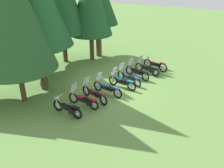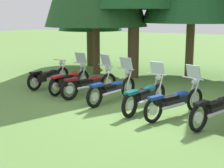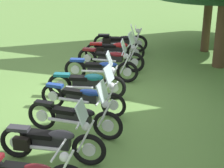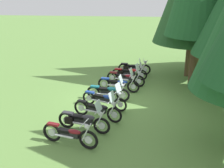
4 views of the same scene
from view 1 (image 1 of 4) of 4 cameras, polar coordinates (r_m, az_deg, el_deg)
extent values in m
plane|color=#608C42|center=(16.69, 1.73, -0.95)|extent=(80.00, 80.00, 0.00)
torus|color=black|center=(14.28, -12.61, -4.97)|extent=(0.17, 0.69, 0.68)
cylinder|color=silver|center=(14.28, -12.61, -4.97)|extent=(0.07, 0.26, 0.26)
torus|color=black|center=(13.39, -8.20, -6.81)|extent=(0.17, 0.69, 0.68)
cylinder|color=silver|center=(13.39, -8.20, -6.81)|extent=(0.07, 0.26, 0.26)
cube|color=black|center=(13.78, -10.51, -5.54)|extent=(0.30, 0.74, 0.21)
ellipsoid|color=black|center=(13.84, -11.16, -4.83)|extent=(0.34, 0.54, 0.16)
cube|color=black|center=(13.60, -9.93, -5.43)|extent=(0.31, 0.50, 0.10)
cube|color=black|center=(13.27, -8.55, -5.55)|extent=(0.25, 0.46, 0.08)
cylinder|color=silver|center=(14.05, -12.80, -4.14)|extent=(0.08, 0.34, 0.65)
cylinder|color=silver|center=(14.15, -12.30, -3.86)|extent=(0.08, 0.34, 0.65)
cylinder|color=silver|center=(13.89, -12.45, -2.88)|extent=(0.67, 0.10, 0.04)
sphere|color=silver|center=(14.00, -12.66, -3.22)|extent=(0.19, 0.19, 0.17)
cylinder|color=silver|center=(13.80, -9.59, -5.74)|extent=(0.15, 0.72, 0.08)
cube|color=black|center=(13.34, -9.40, -6.52)|extent=(0.17, 0.33, 0.26)
cube|color=black|center=(13.56, -8.36, -5.85)|extent=(0.17, 0.33, 0.26)
torus|color=black|center=(14.91, -9.08, -3.29)|extent=(0.13, 0.68, 0.67)
cylinder|color=silver|center=(14.91, -9.08, -3.29)|extent=(0.06, 0.26, 0.26)
torus|color=black|center=(14.08, -4.33, -4.88)|extent=(0.13, 0.68, 0.67)
cylinder|color=silver|center=(14.08, -4.33, -4.88)|extent=(0.06, 0.26, 0.26)
cube|color=black|center=(14.42, -6.80, -3.67)|extent=(0.24, 0.76, 0.25)
ellipsoid|color=#B21919|center=(14.47, -7.48, -2.92)|extent=(0.28, 0.55, 0.20)
cube|color=black|center=(14.25, -6.16, -3.45)|extent=(0.26, 0.51, 0.10)
cube|color=#B21919|center=(13.96, -4.64, -3.66)|extent=(0.21, 0.45, 0.08)
cylinder|color=silver|center=(14.69, -9.16, -2.45)|extent=(0.06, 0.34, 0.65)
cylinder|color=silver|center=(14.79, -8.79, -2.22)|extent=(0.06, 0.34, 0.65)
cylinder|color=silver|center=(14.53, -8.82, -1.24)|extent=(0.61, 0.07, 0.04)
sphere|color=silver|center=(14.64, -9.06, -1.57)|extent=(0.18, 0.18, 0.17)
cylinder|color=silver|center=(14.46, -5.95, -3.96)|extent=(0.12, 0.75, 0.08)
cube|color=silver|center=(14.47, -8.93, -0.58)|extent=(0.45, 0.18, 0.39)
cube|color=black|center=(14.02, -5.39, -4.59)|extent=(0.16, 0.33, 0.26)
cube|color=black|center=(14.24, -4.62, -4.04)|extent=(0.16, 0.33, 0.26)
torus|color=black|center=(15.66, -6.09, -1.58)|extent=(0.32, 0.69, 0.69)
cylinder|color=silver|center=(15.66, -6.09, -1.58)|extent=(0.13, 0.27, 0.26)
torus|color=black|center=(14.51, -2.03, -3.77)|extent=(0.32, 0.69, 0.69)
cylinder|color=silver|center=(14.51, -2.03, -3.77)|extent=(0.13, 0.27, 0.26)
cube|color=black|center=(15.03, -4.15, -2.32)|extent=(0.45, 0.85, 0.21)
ellipsoid|color=maroon|center=(15.12, -4.72, -1.58)|extent=(0.42, 0.64, 0.17)
cube|color=black|center=(14.82, -3.60, -2.28)|extent=(0.39, 0.60, 0.10)
cube|color=maroon|center=(14.41, -2.27, -2.54)|extent=(0.31, 0.48, 0.08)
cylinder|color=silver|center=(15.44, -6.22, -0.76)|extent=(0.15, 0.33, 0.65)
cylinder|color=silver|center=(15.52, -5.79, -0.59)|extent=(0.15, 0.33, 0.65)
cylinder|color=silver|center=(15.28, -5.88, 0.36)|extent=(0.70, 0.26, 0.04)
sphere|color=silver|center=(15.39, -6.06, 0.06)|extent=(0.21, 0.21, 0.17)
cylinder|color=silver|center=(15.01, -3.33, -2.66)|extent=(0.33, 0.81, 0.08)
cube|color=silver|center=(15.21, -5.95, 1.00)|extent=(0.47, 0.28, 0.39)
torus|color=black|center=(16.20, -3.35, -0.50)|extent=(0.22, 0.70, 0.69)
cylinder|color=silver|center=(16.20, -3.35, -0.50)|extent=(0.09, 0.27, 0.27)
torus|color=black|center=(15.27, 1.32, -2.19)|extent=(0.22, 0.70, 0.69)
cylinder|color=silver|center=(15.27, 1.32, -2.19)|extent=(0.09, 0.27, 0.27)
cube|color=black|center=(15.68, -1.09, -1.02)|extent=(0.35, 0.84, 0.21)
ellipsoid|color=navy|center=(15.75, -1.73, -0.38)|extent=(0.36, 0.62, 0.16)
cube|color=black|center=(15.50, -0.44, -0.93)|extent=(0.34, 0.58, 0.10)
cube|color=navy|center=(15.16, 1.10, -1.01)|extent=(0.27, 0.47, 0.08)
cylinder|color=silver|center=(15.98, -3.41, 0.30)|extent=(0.10, 0.34, 0.65)
cylinder|color=silver|center=(16.09, -3.03, 0.49)|extent=(0.10, 0.34, 0.65)
cylinder|color=silver|center=(15.84, -3.03, 1.42)|extent=(0.64, 0.15, 0.04)
sphere|color=silver|center=(15.95, -3.26, 1.11)|extent=(0.20, 0.20, 0.17)
cylinder|color=silver|center=(15.70, -0.26, -1.27)|extent=(0.22, 0.82, 0.08)
cube|color=silver|center=(15.78, -3.10, 2.04)|extent=(0.46, 0.23, 0.39)
torus|color=black|center=(16.97, 0.22, 0.82)|extent=(0.20, 0.70, 0.70)
cylinder|color=silver|center=(16.97, 0.22, 0.82)|extent=(0.09, 0.27, 0.26)
torus|color=black|center=(16.20, 4.61, -0.53)|extent=(0.20, 0.70, 0.70)
cylinder|color=silver|center=(16.20, 4.61, -0.53)|extent=(0.09, 0.27, 0.26)
cube|color=black|center=(16.52, 2.37, 0.53)|extent=(0.33, 0.78, 0.27)
ellipsoid|color=#14606B|center=(16.56, 1.78, 1.22)|extent=(0.36, 0.58, 0.21)
cube|color=black|center=(16.36, 2.99, 0.76)|extent=(0.33, 0.54, 0.10)
cube|color=#14606B|center=(16.10, 4.41, 0.58)|extent=(0.27, 0.47, 0.08)
cylinder|color=silver|center=(16.75, 0.22, 1.59)|extent=(0.09, 0.34, 0.65)
cylinder|color=silver|center=(16.88, 0.56, 1.78)|extent=(0.09, 0.34, 0.65)
cylinder|color=silver|center=(16.64, 0.62, 2.69)|extent=(0.63, 0.12, 0.04)
sphere|color=silver|center=(16.73, 0.36, 2.38)|extent=(0.19, 0.19, 0.17)
cylinder|color=silver|center=(16.58, 3.13, 0.24)|extent=(0.19, 0.76, 0.08)
cube|color=silver|center=(16.58, 0.56, 3.28)|extent=(0.46, 0.21, 0.39)
torus|color=black|center=(17.86, 2.07, 2.06)|extent=(0.33, 0.65, 0.67)
cylinder|color=silver|center=(17.86, 2.07, 2.06)|extent=(0.14, 0.26, 0.26)
torus|color=black|center=(16.76, 5.96, 0.29)|extent=(0.33, 0.65, 0.67)
cylinder|color=silver|center=(16.76, 5.96, 0.29)|extent=(0.14, 0.26, 0.26)
cube|color=black|center=(17.26, 3.97, 1.53)|extent=(0.47, 0.84, 0.24)
ellipsoid|color=navy|center=(17.35, 3.45, 2.21)|extent=(0.42, 0.64, 0.19)
cube|color=black|center=(17.06, 4.52, 1.64)|extent=(0.40, 0.60, 0.10)
cube|color=navy|center=(16.68, 5.82, 1.37)|extent=(0.31, 0.47, 0.08)
cylinder|color=silver|center=(17.66, 2.06, 2.83)|extent=(0.16, 0.33, 0.65)
cylinder|color=silver|center=(17.74, 2.38, 2.94)|extent=(0.16, 0.33, 0.65)
cylinder|color=silver|center=(17.52, 2.41, 3.83)|extent=(0.69, 0.30, 0.04)
sphere|color=silver|center=(17.62, 2.21, 3.55)|extent=(0.22, 0.22, 0.17)
cylinder|color=silver|center=(17.24, 4.65, 1.17)|extent=(0.38, 0.81, 0.08)
cube|color=silver|center=(17.47, 2.38, 4.39)|extent=(0.47, 0.30, 0.39)
torus|color=black|center=(18.71, 4.06, 3.21)|extent=(0.33, 0.69, 0.70)
cylinder|color=silver|center=(18.71, 4.06, 3.21)|extent=(0.14, 0.27, 0.27)
torus|color=black|center=(17.72, 7.82, 1.70)|extent=(0.33, 0.69, 0.70)
cylinder|color=silver|center=(17.72, 7.82, 1.70)|extent=(0.14, 0.27, 0.27)
cube|color=black|center=(18.17, 5.90, 2.78)|extent=(0.45, 0.82, 0.23)
ellipsoid|color=black|center=(18.25, 5.40, 3.40)|extent=(0.42, 0.62, 0.18)
cube|color=black|center=(17.99, 6.44, 2.91)|extent=(0.39, 0.58, 0.10)
cube|color=black|center=(17.64, 7.68, 2.77)|extent=(0.31, 0.47, 0.08)
cylinder|color=silver|center=(18.52, 4.06, 3.95)|extent=(0.15, 0.33, 0.65)
cylinder|color=silver|center=(18.61, 4.37, 4.06)|extent=(0.15, 0.33, 0.65)
cylinder|color=silver|center=(18.39, 4.43, 4.91)|extent=(0.69, 0.28, 0.04)
sphere|color=silver|center=(18.49, 4.22, 4.64)|extent=(0.22, 0.22, 0.17)
cylinder|color=silver|center=(18.17, 6.56, 2.47)|extent=(0.35, 0.78, 0.08)
cube|color=silver|center=(18.34, 4.40, 5.46)|extent=(0.47, 0.29, 0.39)
torus|color=black|center=(19.41, 6.33, 3.95)|extent=(0.25, 0.71, 0.70)
cylinder|color=silver|center=(19.41, 6.33, 3.95)|extent=(0.11, 0.27, 0.27)
torus|color=black|center=(18.66, 10.15, 2.79)|extent=(0.25, 0.71, 0.70)
cylinder|color=silver|center=(18.66, 10.15, 2.79)|extent=(0.11, 0.27, 0.27)
cube|color=black|center=(18.98, 8.23, 3.70)|extent=(0.38, 0.78, 0.26)
ellipsoid|color=#2D2D33|center=(19.03, 7.73, 4.30)|extent=(0.38, 0.58, 0.20)
cube|color=black|center=(18.83, 8.78, 3.90)|extent=(0.36, 0.55, 0.10)
cube|color=#2D2D33|center=(18.58, 10.02, 3.79)|extent=(0.29, 0.47, 0.08)
cylinder|color=silver|center=(19.21, 6.38, 4.67)|extent=(0.12, 0.34, 0.65)
cylinder|color=silver|center=(19.34, 6.66, 4.79)|extent=(0.12, 0.34, 0.65)
cylinder|color=silver|center=(19.11, 6.77, 5.62)|extent=(0.65, 0.18, 0.04)
sphere|color=silver|center=(19.20, 6.53, 5.34)|extent=(0.20, 0.20, 0.17)
cylinder|color=silver|center=(19.04, 8.86, 3.43)|extent=(0.24, 0.75, 0.08)
cube|color=silver|center=(19.06, 6.75, 6.14)|extent=(0.46, 0.25, 0.39)
cube|color=black|center=(18.58, 9.37, 3.08)|extent=(0.21, 0.34, 0.26)
cube|color=black|center=(18.86, 9.93, 3.38)|extent=(0.21, 0.34, 0.26)
torus|color=black|center=(20.24, 8.36, 4.82)|extent=(0.29, 0.75, 0.75)
cylinder|color=silver|center=(20.24, 8.36, 4.82)|extent=(0.12, 0.29, 0.29)
torus|color=black|center=(19.51, 11.90, 3.73)|extent=(0.29, 0.75, 0.75)
cylinder|color=silver|center=(19.51, 11.90, 3.73)|extent=(0.12, 0.29, 0.29)
cube|color=black|center=(19.84, 10.12, 4.53)|extent=(0.36, 0.75, 0.20)
ellipsoid|color=maroon|center=(19.90, 9.66, 5.00)|extent=(0.35, 0.56, 0.15)
cube|color=black|center=(19.70, 10.63, 4.62)|extent=(0.33, 0.53, 0.10)
cube|color=maroon|center=(19.43, 11.80, 4.75)|extent=(0.27, 0.47, 0.08)
cylinder|color=silver|center=(20.06, 8.44, 5.53)|extent=(0.13, 0.34, 0.65)
cylinder|color=silver|center=(20.16, 8.66, 5.62)|extent=(0.13, 0.34, 0.65)
cylinder|color=silver|center=(19.96, 8.80, 6.43)|extent=(0.68, 0.21, 0.04)
sphere|color=silver|center=(20.04, 8.57, 6.17)|extent=(0.21, 0.21, 0.17)
cylinder|color=silver|center=(19.87, 10.68, 4.31)|extent=(0.26, 0.73, 0.08)
cylinder|color=#4C3823|center=(15.64, -20.41, -0.15)|extent=(0.32, 0.32, 2.18)
cone|color=#234C26|center=(14.39, -23.31, 16.68)|extent=(4.60, 4.60, 7.06)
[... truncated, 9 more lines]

